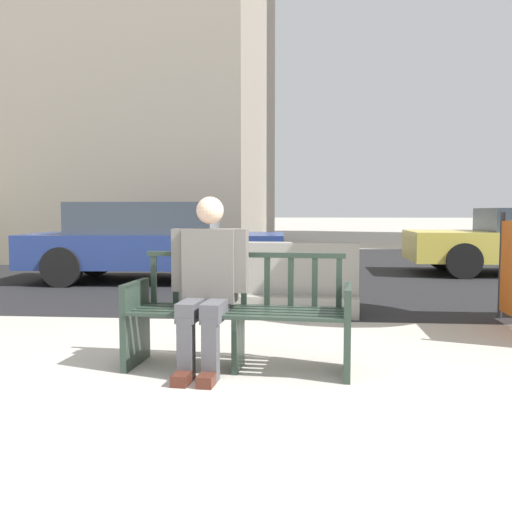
{
  "coord_description": "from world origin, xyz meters",
  "views": [
    {
      "loc": [
        0.41,
        -3.49,
        1.21
      ],
      "look_at": [
        -0.12,
        2.25,
        0.75
      ],
      "focal_mm": 40.0,
      "sensor_mm": 36.0,
      "label": 1
    }
  ],
  "objects_px": {
    "seated_person": "(208,280)",
    "street_bench": "(239,317)",
    "jersey_barrier_centre": "(272,285)",
    "car_sedan_far": "(154,241)"
  },
  "relations": [
    {
      "from": "jersey_barrier_centre",
      "to": "street_bench",
      "type": "bearing_deg",
      "value": -92.58
    },
    {
      "from": "street_bench",
      "to": "seated_person",
      "type": "bearing_deg",
      "value": -170.08
    },
    {
      "from": "seated_person",
      "to": "jersey_barrier_centre",
      "type": "distance_m",
      "value": 2.46
    },
    {
      "from": "jersey_barrier_centre",
      "to": "car_sedan_far",
      "type": "xyz_separation_m",
      "value": [
        -2.21,
        2.89,
        0.35
      ]
    },
    {
      "from": "jersey_barrier_centre",
      "to": "car_sedan_far",
      "type": "height_order",
      "value": "car_sedan_far"
    },
    {
      "from": "seated_person",
      "to": "street_bench",
      "type": "bearing_deg",
      "value": 9.92
    },
    {
      "from": "seated_person",
      "to": "jersey_barrier_centre",
      "type": "relative_size",
      "value": 0.65
    },
    {
      "from": "street_bench",
      "to": "seated_person",
      "type": "distance_m",
      "value": 0.37
    },
    {
      "from": "street_bench",
      "to": "car_sedan_far",
      "type": "height_order",
      "value": "car_sedan_far"
    },
    {
      "from": "car_sedan_far",
      "to": "jersey_barrier_centre",
      "type": "bearing_deg",
      "value": -52.63
    }
  ]
}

